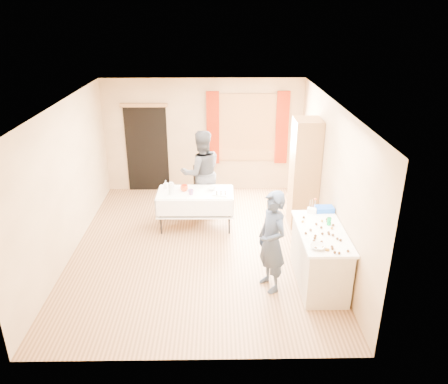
{
  "coord_description": "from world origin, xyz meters",
  "views": [
    {
      "loc": [
        0.32,
        -6.9,
        4.03
      ],
      "look_at": [
        0.43,
        0.0,
        1.08
      ],
      "focal_mm": 35.0,
      "sensor_mm": 36.0,
      "label": 1
    }
  ],
  "objects_px": {
    "cabinet": "(304,174)",
    "girl": "(272,242)",
    "woman": "(201,173)",
    "counter": "(320,257)",
    "party_table": "(196,206)",
    "chair": "(204,196)"
  },
  "relations": [
    {
      "from": "cabinet",
      "to": "counter",
      "type": "bearing_deg",
      "value": -92.8
    },
    {
      "from": "counter",
      "to": "chair",
      "type": "distance_m",
      "value": 3.38
    },
    {
      "from": "counter",
      "to": "chair",
      "type": "relative_size",
      "value": 1.58
    },
    {
      "from": "cabinet",
      "to": "girl",
      "type": "relative_size",
      "value": 1.33
    },
    {
      "from": "counter",
      "to": "chair",
      "type": "xyz_separation_m",
      "value": [
        -1.87,
        2.81,
        -0.18
      ]
    },
    {
      "from": "girl",
      "to": "counter",
      "type": "bearing_deg",
      "value": 74.68
    },
    {
      "from": "chair",
      "to": "girl",
      "type": "xyz_separation_m",
      "value": [
        1.1,
        -2.93,
        0.52
      ]
    },
    {
      "from": "party_table",
      "to": "chair",
      "type": "xyz_separation_m",
      "value": [
        0.13,
        0.88,
        -0.17
      ]
    },
    {
      "from": "party_table",
      "to": "woman",
      "type": "relative_size",
      "value": 0.83
    },
    {
      "from": "counter",
      "to": "party_table",
      "type": "bearing_deg",
      "value": 136.17
    },
    {
      "from": "girl",
      "to": "woman",
      "type": "bearing_deg",
      "value": 178.11
    },
    {
      "from": "party_table",
      "to": "woman",
      "type": "xyz_separation_m",
      "value": [
        0.1,
        0.66,
        0.44
      ]
    },
    {
      "from": "cabinet",
      "to": "woman",
      "type": "xyz_separation_m",
      "value": [
        -2.0,
        0.53,
        -0.17
      ]
    },
    {
      "from": "counter",
      "to": "party_table",
      "type": "relative_size",
      "value": 1.0
    },
    {
      "from": "cabinet",
      "to": "party_table",
      "type": "height_order",
      "value": "cabinet"
    },
    {
      "from": "counter",
      "to": "woman",
      "type": "distance_m",
      "value": 3.23
    },
    {
      "from": "cabinet",
      "to": "girl",
      "type": "height_order",
      "value": "cabinet"
    },
    {
      "from": "chair",
      "to": "woman",
      "type": "bearing_deg",
      "value": -106.9
    },
    {
      "from": "party_table",
      "to": "counter",
      "type": "bearing_deg",
      "value": -43.22
    },
    {
      "from": "cabinet",
      "to": "party_table",
      "type": "bearing_deg",
      "value": -176.59
    },
    {
      "from": "party_table",
      "to": "woman",
      "type": "height_order",
      "value": "woman"
    },
    {
      "from": "cabinet",
      "to": "counter",
      "type": "distance_m",
      "value": 2.14
    }
  ]
}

